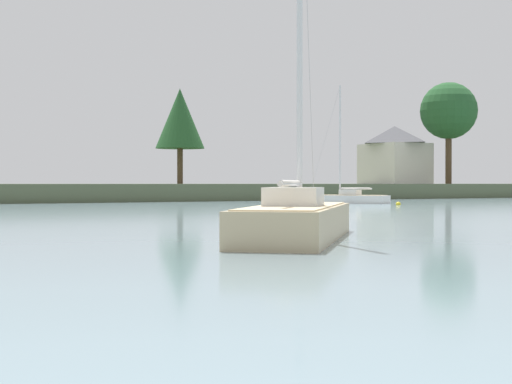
# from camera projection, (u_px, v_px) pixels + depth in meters

# --- Properties ---
(sailboat_white) EXTENTS (5.95, 7.69, 11.32)m
(sailboat_white) POSITION_uv_depth(u_px,v_px,m) (346.00, 201.00, 70.33)
(sailboat_white) COLOR white
(sailboat_white) RESTS_ON ground
(sailboat_sand) EXTENTS (8.21, 9.16, 15.44)m
(sailboat_sand) POSITION_uv_depth(u_px,v_px,m) (296.00, 230.00, 24.67)
(sailboat_sand) COLOR tan
(sailboat_sand) RESTS_ON ground
(mooring_buoy_yellow) EXTENTS (0.41, 0.41, 0.46)m
(mooring_buoy_yellow) POSITION_uv_depth(u_px,v_px,m) (398.00, 204.00, 64.09)
(mooring_buoy_yellow) COLOR yellow
(mooring_buoy_yellow) RESTS_ON ground
(shore_tree_left) EXTENTS (6.65, 6.65, 12.93)m
(shore_tree_left) POSITION_uv_depth(u_px,v_px,m) (180.00, 119.00, 103.88)
(shore_tree_left) COLOR brown
(shore_tree_left) RESTS_ON far_shore_bank
(shore_tree_inland_b) EXTENTS (8.09, 8.09, 14.47)m
(shore_tree_inland_b) POSITION_uv_depth(u_px,v_px,m) (449.00, 111.00, 109.32)
(shore_tree_inland_b) COLOR brown
(shore_tree_inland_b) RESTS_ON far_shore_bank
(cottage_eastern) EXTENTS (7.66, 9.61, 8.45)m
(cottage_eastern) POSITION_uv_depth(u_px,v_px,m) (395.00, 154.00, 112.38)
(cottage_eastern) COLOR silver
(cottage_eastern) RESTS_ON far_shore_bank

